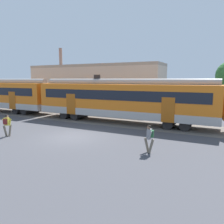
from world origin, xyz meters
TOP-DOWN VIEW (x-y plane):
  - ground_plane at (0.00, 0.00)m, footprint 160.00×160.00m
  - track_bed at (-9.98, 6.68)m, footprint 80.00×4.40m
  - commuter_train at (-16.79, 6.68)m, footprint 56.65×3.07m
  - pedestrian_yellow at (-4.42, -2.07)m, footprint 0.54×0.67m
  - pedestrian_grey at (6.25, -0.93)m, footprint 0.67×0.54m
  - background_building at (-7.46, 15.70)m, footprint 20.74×5.00m

SIDE VIEW (x-z plane):
  - ground_plane at x=0.00m, z-range 0.00..0.00m
  - track_bed at x=-9.98m, z-range 0.00..0.01m
  - pedestrian_yellow at x=-4.42m, z-range 0.16..1.82m
  - pedestrian_grey at x=6.25m, z-range 0.16..1.82m
  - commuter_train at x=-16.79m, z-range -0.11..4.62m
  - background_building at x=-7.46m, z-range -1.39..7.81m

